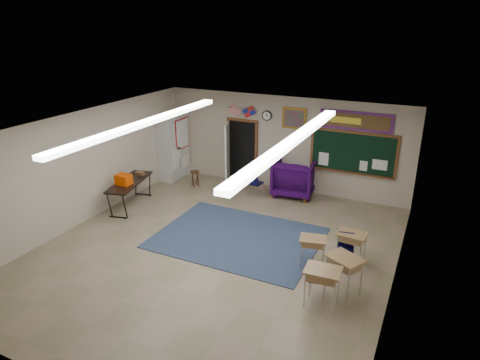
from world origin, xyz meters
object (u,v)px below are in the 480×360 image
at_px(student_desk_front_right, 351,246).
at_px(folding_table, 130,193).
at_px(student_desk_front_left, 313,250).
at_px(wooden_stool, 195,179).
at_px(wingback_armchair, 294,177).

bearing_deg(student_desk_front_right, folding_table, -178.21).
distance_m(student_desk_front_left, wooden_stool, 5.73).
height_order(student_desk_front_left, wooden_stool, student_desk_front_left).
bearing_deg(wingback_armchair, folding_table, 29.92).
bearing_deg(folding_table, wooden_stool, 54.19).
xyz_separation_m(student_desk_front_right, folding_table, (-6.51, 0.35, 0.01)).
relative_size(wingback_armchair, wooden_stool, 2.40).
relative_size(wingback_armchair, student_desk_front_right, 1.69).
height_order(student_desk_front_left, student_desk_front_right, student_desk_front_right).
distance_m(student_desk_front_left, student_desk_front_right, 0.90).
bearing_deg(wingback_armchair, student_desk_front_left, 108.39).
xyz_separation_m(wingback_armchair, wooden_stool, (-3.14, -0.77, -0.30)).
distance_m(wingback_armchair, student_desk_front_right, 4.11).
distance_m(student_desk_front_left, folding_table, 5.83).
relative_size(student_desk_front_left, folding_table, 0.35).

